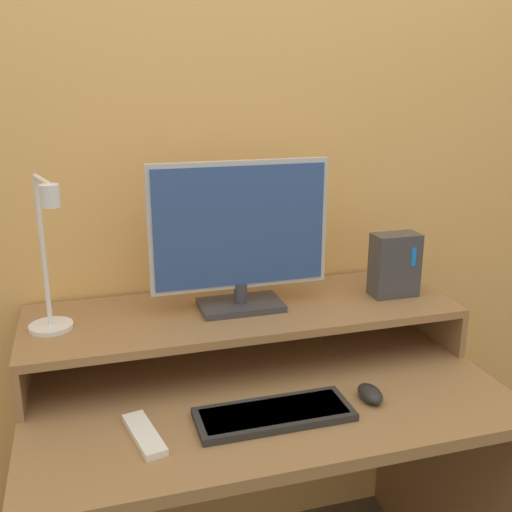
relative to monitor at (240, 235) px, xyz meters
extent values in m
cube|color=#E5AD60|center=(0.01, 0.23, 0.14)|extent=(6.00, 0.05, 2.50)
cube|color=olive|center=(0.01, -0.17, -0.37)|extent=(1.18, 0.73, 0.03)
cube|color=olive|center=(0.58, -0.17, -0.74)|extent=(0.03, 0.73, 0.73)
cube|color=olive|center=(-0.57, 0.00, -0.29)|extent=(0.02, 0.39, 0.12)
cube|color=olive|center=(0.59, 0.00, -0.29)|extent=(0.02, 0.39, 0.12)
cube|color=olive|center=(0.01, 0.00, -0.22)|extent=(1.18, 0.39, 0.02)
cube|color=#38383D|center=(0.00, 0.00, -0.20)|extent=(0.23, 0.14, 0.02)
cylinder|color=#38383D|center=(0.00, 0.00, -0.16)|extent=(0.04, 0.04, 0.05)
cube|color=#B7B7BC|center=(0.00, 0.00, 0.02)|extent=(0.49, 0.02, 0.34)
cube|color=#2D4C8C|center=(0.00, -0.01, 0.02)|extent=(0.46, 0.01, 0.32)
cylinder|color=silver|center=(-0.50, 0.00, -0.20)|extent=(0.11, 0.11, 0.01)
cylinder|color=silver|center=(-0.50, 0.00, -0.01)|extent=(0.01, 0.01, 0.38)
cylinder|color=silver|center=(-0.48, -0.06, 0.18)|extent=(0.05, 0.13, 0.01)
cylinder|color=silver|center=(-0.46, -0.13, 0.15)|extent=(0.04, 0.04, 0.05)
cube|color=#3D3D42|center=(0.45, -0.03, -0.12)|extent=(0.13, 0.07, 0.18)
cube|color=#1972F2|center=(0.49, -0.06, -0.08)|extent=(0.01, 0.00, 0.06)
cube|color=#282828|center=(-0.01, -0.34, -0.34)|extent=(0.36, 0.14, 0.02)
cube|color=black|center=(-0.01, -0.34, -0.34)|extent=(0.33, 0.11, 0.01)
ellipsoid|color=black|center=(0.24, -0.33, -0.33)|extent=(0.05, 0.09, 0.03)
cube|color=white|center=(-0.31, -0.33, -0.34)|extent=(0.08, 0.18, 0.02)
camera|label=1|loc=(-0.40, -1.49, 0.40)|focal=42.00mm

